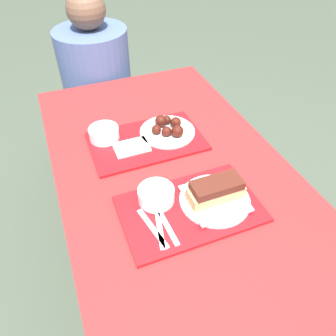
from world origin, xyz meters
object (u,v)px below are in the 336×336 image
Objects in this scene: bowl_coleslaw_far at (104,133)px; tray_far at (147,141)px; tray_near at (190,209)px; person_seated_across at (95,68)px; bowl_coleslaw_near at (156,194)px; brisket_sandwich_plate at (215,194)px; wings_plate_far at (168,128)px.

tray_far is at bearing -26.00° from bowl_coleslaw_far.
tray_near is 1.18m from person_seated_across.
brisket_sandwich_plate is (0.18, -0.07, 0.00)m from bowl_coleslaw_near.
wings_plate_far is (0.08, 0.41, 0.02)m from tray_near.
tray_far is at bearing 104.99° from brisket_sandwich_plate.
bowl_coleslaw_near is at bearing -78.45° from bowl_coleslaw_far.
person_seated_across is (-0.06, 1.18, -0.03)m from tray_near.
bowl_coleslaw_near is at bearing 141.83° from tray_near.
brisket_sandwich_plate is at bearing -89.39° from wings_plate_far.
brisket_sandwich_plate is at bearing -82.75° from person_seated_across.
wings_plate_far reaches higher than tray_far.
tray_far is at bearing 92.58° from tray_near.
bowl_coleslaw_near is 0.51× the size of brisket_sandwich_plate.
tray_near is 0.12m from bowl_coleslaw_near.
tray_near is 0.50m from bowl_coleslaw_far.
tray_near is 0.10m from brisket_sandwich_plate.
tray_far is 0.41m from brisket_sandwich_plate.
person_seated_across is at bearing 88.51° from bowl_coleslaw_near.
tray_near is 1.00× the size of tray_far.
person_seated_across is (-0.04, 0.79, -0.03)m from tray_far.
tray_near is at bearing -69.74° from bowl_coleslaw_far.
person_seated_across is (0.03, 1.10, -0.06)m from bowl_coleslaw_near.
tray_far is at bearing -86.73° from person_seated_across.
wings_plate_far is at bearing 90.61° from brisket_sandwich_plate.
tray_far is 0.17m from bowl_coleslaw_far.
person_seated_across reaches higher than brisket_sandwich_plate.
bowl_coleslaw_near is at bearing -103.04° from tray_far.
wings_plate_far is at bearing 11.04° from tray_far.
bowl_coleslaw_far is (-0.15, 0.08, 0.03)m from tray_far.
bowl_coleslaw_far is at bearing 110.26° from tray_near.
person_seated_across is at bearing 93.27° from tray_far.
wings_plate_far is (0.17, 0.34, -0.01)m from bowl_coleslaw_near.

